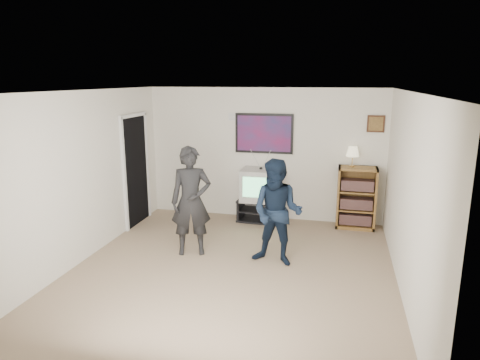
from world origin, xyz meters
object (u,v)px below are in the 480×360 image
at_px(media_stand, 260,211).
at_px(person_tall, 191,201).
at_px(person_short, 277,213).
at_px(crt_television, 261,185).
at_px(bookshelf, 356,198).

bearing_deg(media_stand, person_tall, -109.38).
bearing_deg(media_stand, person_short, -68.47).
relative_size(media_stand, crt_television, 1.22).
bearing_deg(person_short, media_stand, 116.83).
bearing_deg(bookshelf, media_stand, -178.36).
distance_m(media_stand, person_short, 2.00).
height_order(crt_television, bookshelf, bookshelf).
xyz_separation_m(crt_television, bookshelf, (1.75, 0.05, -0.16)).
bearing_deg(person_tall, crt_television, 48.50).
bearing_deg(crt_television, bookshelf, 1.30).
bearing_deg(person_tall, media_stand, 48.55).
distance_m(media_stand, person_tall, 2.01).
bearing_deg(crt_television, person_short, -72.64).
xyz_separation_m(person_tall, person_short, (1.33, -0.08, -0.06)).
relative_size(person_tall, person_short, 1.08).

